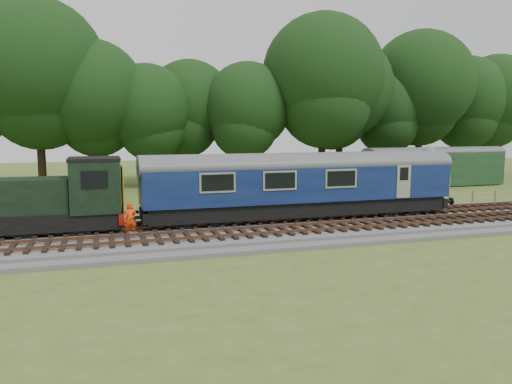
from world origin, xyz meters
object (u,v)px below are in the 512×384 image
object	(u,v)px
shunter_loco	(38,201)
parked_coach	(434,165)
worker	(130,220)
dmu_railcar	(301,180)

from	to	relation	value
shunter_loco	parked_coach	size ratio (longest dim) A/B	0.63
worker	parked_coach	xyz separation A→B (m)	(28.62, 15.44, 0.85)
shunter_loco	worker	xyz separation A→B (m)	(4.29, -1.95, -0.80)
shunter_loco	dmu_railcar	bearing A→B (deg)	-0.00
dmu_railcar	shunter_loco	xyz separation A→B (m)	(-13.93, 0.00, -0.63)
shunter_loco	parked_coach	xyz separation A→B (m)	(32.91, 13.48, 0.06)
dmu_railcar	shunter_loco	bearing A→B (deg)	180.00
worker	shunter_loco	bearing A→B (deg)	154.92
worker	parked_coach	size ratio (longest dim) A/B	0.12
shunter_loco	worker	size ratio (longest dim) A/B	5.38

